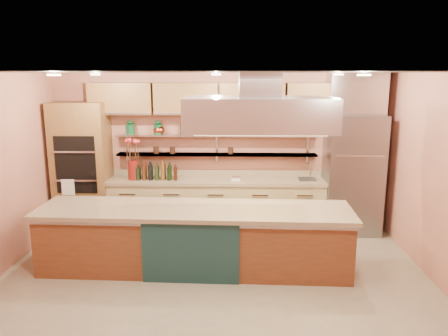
{
  "coord_description": "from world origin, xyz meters",
  "views": [
    {
      "loc": [
        0.3,
        -5.38,
        2.78
      ],
      "look_at": [
        0.12,
        1.0,
        1.4
      ],
      "focal_mm": 35.0,
      "sensor_mm": 36.0,
      "label": 1
    }
  ],
  "objects_px": {
    "kitchen_scale": "(236,178)",
    "copper_kettle": "(159,130)",
    "refrigerator": "(352,174)",
    "island": "(195,238)",
    "green_canister": "(185,129)",
    "flower_vase": "(133,170)"
  },
  "relations": [
    {
      "from": "kitchen_scale",
      "to": "copper_kettle",
      "type": "height_order",
      "value": "copper_kettle"
    },
    {
      "from": "refrigerator",
      "to": "island",
      "type": "distance_m",
      "value": 3.14
    },
    {
      "from": "copper_kettle",
      "to": "green_canister",
      "type": "distance_m",
      "value": 0.45
    },
    {
      "from": "kitchen_scale",
      "to": "green_canister",
      "type": "height_order",
      "value": "green_canister"
    },
    {
      "from": "refrigerator",
      "to": "green_canister",
      "type": "height_order",
      "value": "refrigerator"
    },
    {
      "from": "flower_vase",
      "to": "copper_kettle",
      "type": "distance_m",
      "value": 0.85
    },
    {
      "from": "island",
      "to": "kitchen_scale",
      "type": "bearing_deg",
      "value": 71.57
    },
    {
      "from": "refrigerator",
      "to": "copper_kettle",
      "type": "height_order",
      "value": "refrigerator"
    },
    {
      "from": "island",
      "to": "kitchen_scale",
      "type": "relative_size",
      "value": 28.53
    },
    {
      "from": "copper_kettle",
      "to": "flower_vase",
      "type": "bearing_deg",
      "value": -153.97
    },
    {
      "from": "island",
      "to": "green_canister",
      "type": "height_order",
      "value": "green_canister"
    },
    {
      "from": "flower_vase",
      "to": "green_canister",
      "type": "relative_size",
      "value": 1.81
    },
    {
      "from": "flower_vase",
      "to": "kitchen_scale",
      "type": "height_order",
      "value": "flower_vase"
    },
    {
      "from": "island",
      "to": "refrigerator",
      "type": "bearing_deg",
      "value": 32.97
    },
    {
      "from": "kitchen_scale",
      "to": "green_canister",
      "type": "bearing_deg",
      "value": 148.8
    },
    {
      "from": "refrigerator",
      "to": "flower_vase",
      "type": "relative_size",
      "value": 6.11
    },
    {
      "from": "flower_vase",
      "to": "island",
      "type": "bearing_deg",
      "value": -52.5
    },
    {
      "from": "refrigerator",
      "to": "island",
      "type": "xyz_separation_m",
      "value": [
        -2.64,
        -1.6,
        -0.59
      ]
    },
    {
      "from": "island",
      "to": "flower_vase",
      "type": "bearing_deg",
      "value": 129.24
    },
    {
      "from": "island",
      "to": "kitchen_scale",
      "type": "height_order",
      "value": "kitchen_scale"
    },
    {
      "from": "flower_vase",
      "to": "green_canister",
      "type": "distance_m",
      "value": 1.17
    },
    {
      "from": "refrigerator",
      "to": "kitchen_scale",
      "type": "relative_size",
      "value": 13.71
    }
  ]
}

